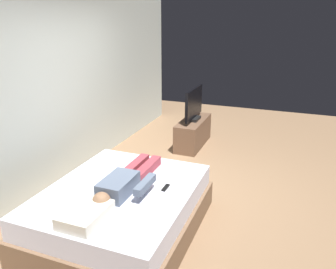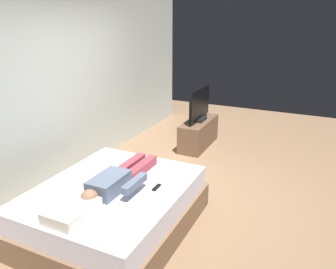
{
  "view_description": "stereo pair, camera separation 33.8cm",
  "coord_description": "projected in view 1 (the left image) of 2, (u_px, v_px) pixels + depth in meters",
  "views": [
    {
      "loc": [
        -3.74,
        -1.23,
        2.3
      ],
      "look_at": [
        0.47,
        0.41,
        0.69
      ],
      "focal_mm": 35.53,
      "sensor_mm": 36.0,
      "label": 1
    },
    {
      "loc": [
        -3.61,
        -1.54,
        2.3
      ],
      "look_at": [
        0.47,
        0.41,
        0.69
      ],
      "focal_mm": 35.53,
      "sensor_mm": 36.0,
      "label": 2
    }
  ],
  "objects": [
    {
      "name": "bed",
      "position": [
        122.0,
        210.0,
        3.69
      ],
      "size": [
        1.93,
        1.59,
        0.54
      ],
      "color": "brown",
      "rests_on": "ground"
    },
    {
      "name": "tv",
      "position": [
        194.0,
        105.0,
        6.04
      ],
      "size": [
        0.88,
        0.2,
        0.59
      ],
      "color": "black",
      "rests_on": "tv_stand"
    },
    {
      "name": "remote",
      "position": [
        166.0,
        188.0,
        3.6
      ],
      "size": [
        0.15,
        0.04,
        0.02
      ],
      "primitive_type": "cube",
      "color": "black",
      "rests_on": "bed"
    },
    {
      "name": "tv_stand",
      "position": [
        193.0,
        133.0,
        6.22
      ],
      "size": [
        1.1,
        0.4,
        0.5
      ],
      "primitive_type": "cube",
      "color": "brown",
      "rests_on": "ground"
    },
    {
      "name": "back_wall",
      "position": [
        77.0,
        80.0,
        4.99
      ],
      "size": [
        6.4,
        0.1,
        2.8
      ],
      "primitive_type": "cube",
      "color": "silver",
      "rests_on": "ground"
    },
    {
      "name": "person",
      "position": [
        126.0,
        181.0,
        3.58
      ],
      "size": [
        1.26,
        0.46,
        0.18
      ],
      "color": "slate",
      "rests_on": "bed"
    },
    {
      "name": "ground_plane",
      "position": [
        184.0,
        197.0,
        4.48
      ],
      "size": [
        10.0,
        10.0,
        0.0
      ],
      "primitive_type": "plane",
      "color": "#8C6B4C"
    },
    {
      "name": "pillow",
      "position": [
        86.0,
        215.0,
        3.01
      ],
      "size": [
        0.48,
        0.34,
        0.12
      ],
      "primitive_type": "cube",
      "color": "silver",
      "rests_on": "bed"
    }
  ]
}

